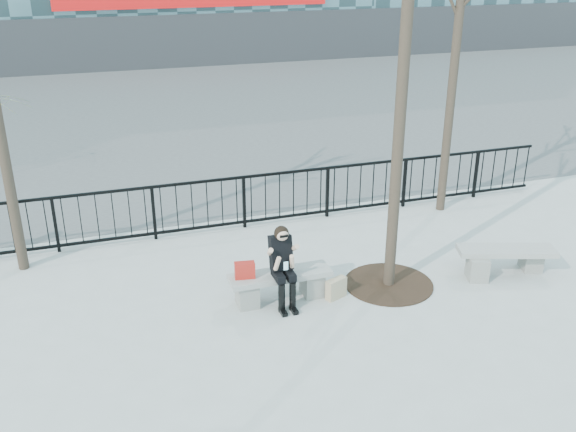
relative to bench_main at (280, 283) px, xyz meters
name	(u,v)px	position (x,y,z in m)	size (l,w,h in m)	color
ground	(280,299)	(0.00, 0.00, -0.30)	(120.00, 120.00, 0.00)	#989993
street_surface	(156,102)	(0.00, 15.00, -0.30)	(60.00, 23.00, 0.01)	#474747
railing	(234,203)	(0.00, 3.00, 0.25)	(14.00, 0.06, 1.10)	black
tree_grate	(388,284)	(1.90, -0.10, -0.29)	(1.50, 1.50, 0.02)	black
bench_main	(280,283)	(0.00, 0.00, 0.00)	(1.65, 0.46, 0.49)	slate
bench_second	(506,258)	(3.99, -0.39, 0.00)	(1.66, 0.46, 0.49)	slate
seated_woman	(283,267)	(0.00, -0.16, 0.37)	(0.50, 0.64, 1.34)	black
handbag	(245,270)	(-0.57, 0.02, 0.32)	(0.32, 0.15, 0.26)	#AF1C15
shopping_bag	(336,288)	(0.88, -0.23, -0.13)	(0.36, 0.13, 0.35)	tan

